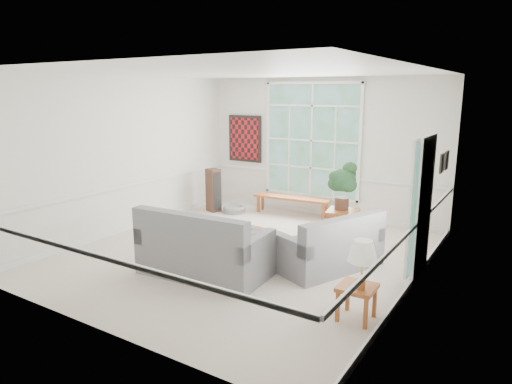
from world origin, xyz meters
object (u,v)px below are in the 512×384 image
at_px(loveseat_right, 328,241).
at_px(side_table, 356,302).
at_px(loveseat_front, 205,241).
at_px(end_table, 342,225).
at_px(coffee_table, 243,240).

relative_size(loveseat_right, side_table, 3.75).
bearing_deg(loveseat_right, loveseat_front, -117.17).
relative_size(loveseat_front, end_table, 3.39).
bearing_deg(loveseat_front, loveseat_right, 35.72).
bearing_deg(loveseat_front, end_table, 63.14).
xyz_separation_m(loveseat_right, end_table, (-0.34, 1.45, -0.16)).
relative_size(loveseat_right, end_table, 2.92).
bearing_deg(coffee_table, side_table, -20.13).
xyz_separation_m(end_table, side_table, (1.30, -2.81, -0.06)).
height_order(coffee_table, end_table, end_table).
relative_size(coffee_table, side_table, 2.46).
xyz_separation_m(coffee_table, end_table, (1.19, 1.53, 0.08)).
bearing_deg(loveseat_right, end_table, 126.33).
height_order(loveseat_right, loveseat_front, loveseat_front).
bearing_deg(side_table, loveseat_right, 125.19).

